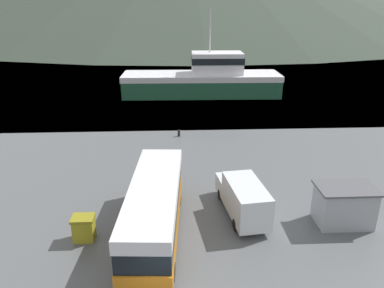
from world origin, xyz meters
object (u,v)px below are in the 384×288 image
object	(u,v)px
delivery_van	(243,197)
fishing_boat	(204,79)
tour_bus	(155,207)
storage_bin	(84,228)
dock_kiosk	(344,205)

from	to	relation	value
delivery_van	fishing_boat	size ratio (longest dim) A/B	0.28
delivery_van	tour_bus	bearing A→B (deg)	-166.97
storage_bin	dock_kiosk	xyz separation A→B (m)	(14.95, 0.91, 0.48)
fishing_boat	dock_kiosk	distance (m)	33.60
fishing_boat	storage_bin	world-z (taller)	fishing_boat
delivery_van	dock_kiosk	xyz separation A→B (m)	(5.78, -1.18, -0.04)
delivery_van	storage_bin	size ratio (longest dim) A/B	4.31
storage_bin	dock_kiosk	size ratio (longest dim) A/B	0.42
fishing_boat	dock_kiosk	world-z (taller)	fishing_boat
delivery_van	fishing_boat	world-z (taller)	fishing_boat
delivery_van	dock_kiosk	size ratio (longest dim) A/B	1.79
tour_bus	dock_kiosk	size ratio (longest dim) A/B	3.05
tour_bus	fishing_boat	xyz separation A→B (m)	(5.40, 33.84, 0.46)
tour_bus	storage_bin	xyz separation A→B (m)	(-3.92, -0.17, -1.08)
fishing_boat	storage_bin	size ratio (longest dim) A/B	15.43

